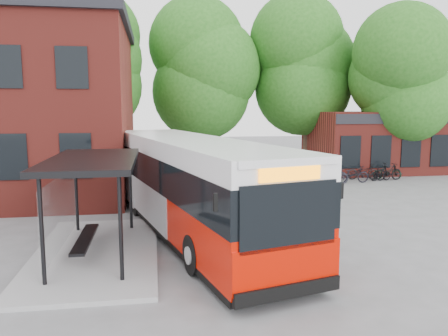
{
  "coord_description": "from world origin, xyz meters",
  "views": [
    {
      "loc": [
        -2.77,
        -13.78,
        4.28
      ],
      "look_at": [
        -0.15,
        2.46,
        2.0
      ],
      "focal_mm": 35.0,
      "sensor_mm": 36.0,
      "label": 1
    }
  ],
  "objects": [
    {
      "name": "ground",
      "position": [
        0.0,
        0.0,
        0.0
      ],
      "size": [
        100.0,
        100.0,
        0.0
      ],
      "primitive_type": "plane",
      "color": "#5E5E60"
    },
    {
      "name": "shop_row",
      "position": [
        15.0,
        14.0,
        2.0
      ],
      "size": [
        14.0,
        6.2,
        4.0
      ],
      "primitive_type": null,
      "color": "maroon",
      "rests_on": "ground"
    },
    {
      "name": "bus_shelter",
      "position": [
        -4.5,
        -1.0,
        1.45
      ],
      "size": [
        3.6,
        7.0,
        2.9
      ],
      "primitive_type": null,
      "color": "black",
      "rests_on": "ground"
    },
    {
      "name": "bike_rail",
      "position": [
        9.28,
        10.0,
        0.19
      ],
      "size": [
        5.2,
        0.1,
        0.38
      ],
      "primitive_type": null,
      "color": "black",
      "rests_on": "ground"
    },
    {
      "name": "tree_0",
      "position": [
        -6.0,
        16.0,
        5.5
      ],
      "size": [
        7.92,
        7.92,
        11.0
      ],
      "primitive_type": null,
      "color": "#1F5616",
      "rests_on": "ground"
    },
    {
      "name": "tree_1",
      "position": [
        1.0,
        17.0,
        5.2
      ],
      "size": [
        7.92,
        7.92,
        10.4
      ],
      "primitive_type": null,
      "color": "#1F5616",
      "rests_on": "ground"
    },
    {
      "name": "tree_2",
      "position": [
        8.0,
        16.0,
        5.5
      ],
      "size": [
        7.92,
        7.92,
        11.0
      ],
      "primitive_type": null,
      "color": "#1F5616",
      "rests_on": "ground"
    },
    {
      "name": "tree_3",
      "position": [
        13.0,
        12.0,
        4.64
      ],
      "size": [
        7.04,
        7.04,
        9.28
      ],
      "primitive_type": null,
      "color": "#1F5616",
      "rests_on": "ground"
    },
    {
      "name": "city_bus",
      "position": [
        -1.55,
        0.87,
        1.63
      ],
      "size": [
        5.75,
        13.08,
        3.25
      ],
      "primitive_type": null,
      "rotation": [
        0.0,
        0.0,
        0.25
      ],
      "color": "#C20E00",
      "rests_on": "ground"
    },
    {
      "name": "bicycle_1",
      "position": [
        7.36,
        9.16,
        0.45
      ],
      "size": [
        1.54,
        0.53,
        0.91
      ],
      "primitive_type": "imported",
      "rotation": [
        0.0,
        0.0,
        1.64
      ],
      "color": "#22212A",
      "rests_on": "ground"
    },
    {
      "name": "bicycle_2",
      "position": [
        8.43,
        9.4,
        0.5
      ],
      "size": [
        1.92,
        0.71,
        1.0
      ],
      "primitive_type": "imported",
      "rotation": [
        0.0,
        0.0,
        1.55
      ],
      "color": "black",
      "rests_on": "ground"
    },
    {
      "name": "bicycle_4",
      "position": [
        9.57,
        10.4,
        0.49
      ],
      "size": [
        1.95,
        0.98,
        0.98
      ],
      "primitive_type": "imported",
      "rotation": [
        0.0,
        0.0,
        1.39
      ],
      "color": "black",
      "rests_on": "ground"
    },
    {
      "name": "bicycle_5",
      "position": [
        10.38,
        9.77,
        0.44
      ],
      "size": [
        1.52,
        0.68,
        0.88
      ],
      "primitive_type": "imported",
      "rotation": [
        0.0,
        0.0,
        1.76
      ],
      "color": "black",
      "rests_on": "ground"
    },
    {
      "name": "bicycle_6",
      "position": [
        11.03,
        10.2,
        0.43
      ],
      "size": [
        1.74,
        1.0,
        0.87
      ],
      "primitive_type": "imported",
      "rotation": [
        0.0,
        0.0,
        1.3
      ],
      "color": "black",
      "rests_on": "ground"
    },
    {
      "name": "bicycle_7",
      "position": [
        10.95,
        9.9,
        0.52
      ],
      "size": [
        1.78,
        0.66,
        1.05
      ],
      "primitive_type": "imported",
      "rotation": [
        0.0,
        0.0,
        1.67
      ],
      "color": "black",
      "rests_on": "ground"
    }
  ]
}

